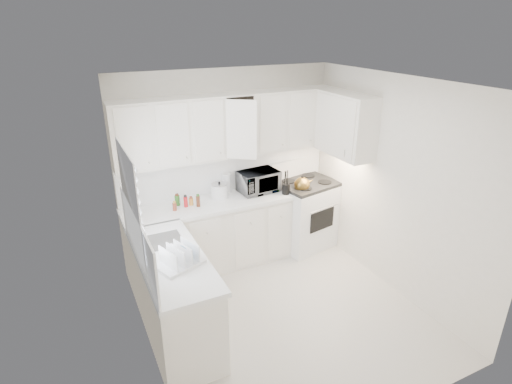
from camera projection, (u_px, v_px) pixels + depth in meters
floor at (282, 311)px, 4.81m from camera, size 3.20×3.20×0.00m
ceiling at (289, 84)px, 3.81m from camera, size 3.20×3.20×0.00m
wall_back at (227, 166)px, 5.64m from camera, size 3.00×0.00×3.00m
wall_front at (394, 296)px, 2.98m from camera, size 3.00×0.00×3.00m
wall_left at (140, 242)px, 3.71m from camera, size 0.00×3.20×3.20m
wall_right at (395, 187)px, 4.92m from camera, size 0.00×3.20×3.20m
window_blinds at (132, 202)px, 3.91m from camera, size 0.06×0.96×1.06m
lower_cabinets_back at (211, 236)px, 5.56m from camera, size 2.22×0.60×0.90m
lower_cabinets_left at (174, 298)px, 4.33m from camera, size 0.60×1.60×0.90m
countertop_back at (209, 204)px, 5.37m from camera, size 2.24×0.64×0.05m
countertop_left at (171, 259)px, 4.15m from camera, size 0.64×1.62×0.05m
backsplash_back at (228, 171)px, 5.66m from camera, size 2.98×0.02×0.55m
backsplash_left at (138, 239)px, 3.91m from camera, size 0.02×1.60×0.55m
upper_cabinets_back at (232, 155)px, 5.43m from camera, size 3.00×0.33×0.80m
upper_cabinets_right at (343, 155)px, 5.45m from camera, size 0.33×0.90×0.80m
sink at (161, 231)px, 4.38m from camera, size 0.42×0.38×0.30m
stove at (305, 205)px, 6.04m from camera, size 0.95×0.83×1.28m
tea_kettle at (302, 184)px, 5.67m from camera, size 0.33×0.30×0.25m
frying_pan at (311, 179)px, 6.12m from camera, size 0.38×0.53×0.04m
microwave at (258, 179)px, 5.64m from camera, size 0.56×0.34×0.36m
rice_cooker at (219, 190)px, 5.47m from camera, size 0.25×0.25×0.23m
paper_towel at (227, 183)px, 5.64m from camera, size 0.12×0.12×0.27m
utensil_crock at (286, 182)px, 5.57m from camera, size 0.14×0.14×0.35m
dish_rack at (179, 254)px, 3.96m from camera, size 0.51×0.44×0.24m
spice_left_0 at (172, 201)px, 5.26m from camera, size 0.06×0.06×0.13m
spice_left_1 at (179, 202)px, 5.22m from camera, size 0.06×0.06×0.13m
spice_left_2 at (183, 199)px, 5.32m from camera, size 0.06×0.06×0.13m
spice_left_3 at (191, 200)px, 5.28m from camera, size 0.06×0.06×0.13m
spice_left_4 at (194, 197)px, 5.38m from camera, size 0.06×0.06×0.13m
sauce_right_0 at (269, 180)px, 5.86m from camera, size 0.06×0.06×0.19m
sauce_right_1 at (275, 181)px, 5.83m from camera, size 0.06×0.06×0.19m
sauce_right_2 at (276, 179)px, 5.90m from camera, size 0.06×0.06×0.19m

